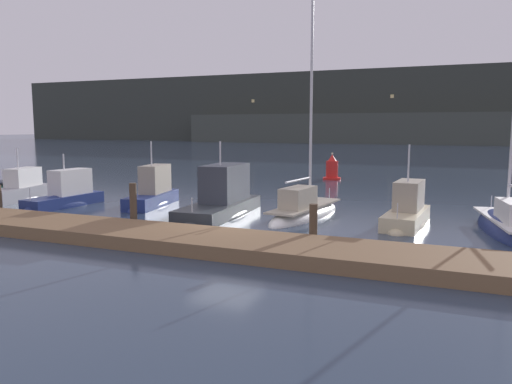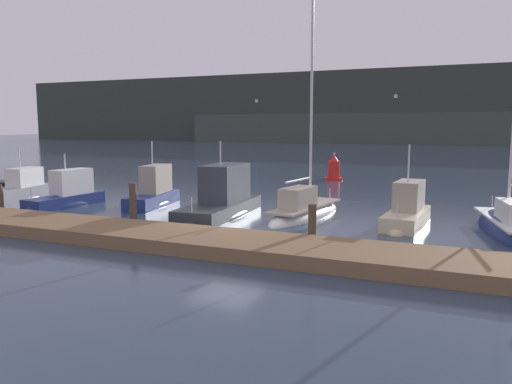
# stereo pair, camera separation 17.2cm
# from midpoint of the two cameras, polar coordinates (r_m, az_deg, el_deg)

# --- Properties ---
(ground_plane) EXTENTS (400.00, 400.00, 0.00)m
(ground_plane) POSITION_cam_midpoint_polar(r_m,az_deg,el_deg) (19.12, -3.23, -4.63)
(ground_plane) COLOR #2D3D51
(dock) EXTENTS (44.31, 2.80, 0.45)m
(dock) POSITION_cam_midpoint_polar(r_m,az_deg,el_deg) (16.97, -6.91, -5.46)
(dock) COLOR brown
(dock) RESTS_ON ground
(mooring_pile_1) EXTENTS (0.28, 0.28, 1.42)m
(mooring_pile_1) POSITION_cam_midpoint_polar(r_m,az_deg,el_deg) (25.25, -27.06, -0.85)
(mooring_pile_1) COLOR #4C3D2D
(mooring_pile_1) RESTS_ON ground
(mooring_pile_2) EXTENTS (0.28, 0.28, 1.82)m
(mooring_pile_2) POSITION_cam_midpoint_polar(r_m,az_deg,el_deg) (20.18, -13.62, -1.56)
(mooring_pile_2) COLOR #4C3D2D
(mooring_pile_2) RESTS_ON ground
(mooring_pile_3) EXTENTS (0.28, 0.28, 1.44)m
(mooring_pile_3) POSITION_cam_midpoint_polar(r_m,az_deg,el_deg) (16.94, 6.73, -3.78)
(mooring_pile_3) COLOR #4C3D2D
(mooring_pile_3) RESTS_ON ground
(motorboat_berth_2) EXTENTS (2.24, 4.76, 3.33)m
(motorboat_berth_2) POSITION_cam_midpoint_polar(r_m,az_deg,el_deg) (30.28, -25.11, -0.22)
(motorboat_berth_2) COLOR gray
(motorboat_berth_2) RESTS_ON ground
(motorboat_berth_3) EXTENTS (1.66, 4.87, 3.31)m
(motorboat_berth_3) POSITION_cam_midpoint_polar(r_m,az_deg,el_deg) (27.09, -20.66, -0.91)
(motorboat_berth_3) COLOR navy
(motorboat_berth_3) RESTS_ON ground
(motorboat_berth_4) EXTENTS (2.16, 4.92, 3.84)m
(motorboat_berth_4) POSITION_cam_midpoint_polar(r_m,az_deg,el_deg) (25.99, -11.47, -0.73)
(motorboat_berth_4) COLOR navy
(motorboat_berth_4) RESTS_ON ground
(motorboat_berth_5) EXTENTS (2.48, 6.71, 3.85)m
(motorboat_berth_5) POSITION_cam_midpoint_polar(r_m,az_deg,el_deg) (22.86, -3.78, -1.51)
(motorboat_berth_5) COLOR #2D3338
(motorboat_berth_5) RESTS_ON ground
(sailboat_berth_6) EXTENTS (2.41, 6.46, 10.01)m
(sailboat_berth_6) POSITION_cam_midpoint_polar(r_m,az_deg,el_deg) (22.43, 5.77, -2.36)
(sailboat_berth_6) COLOR white
(sailboat_berth_6) RESTS_ON ground
(motorboat_berth_7) EXTENTS (1.75, 4.71, 3.81)m
(motorboat_berth_7) POSITION_cam_midpoint_polar(r_m,az_deg,el_deg) (21.37, 17.06, -2.82)
(motorboat_berth_7) COLOR beige
(motorboat_berth_7) RESTS_ON ground
(sailboat_berth_8) EXTENTS (3.04, 6.70, 9.79)m
(sailboat_berth_8) POSITION_cam_midpoint_polar(r_m,az_deg,el_deg) (21.22, 27.34, -3.91)
(sailboat_berth_8) COLOR navy
(sailboat_berth_8) RESTS_ON ground
(channel_buoy) EXTENTS (1.37, 1.37, 2.05)m
(channel_buoy) POSITION_cam_midpoint_polar(r_m,az_deg,el_deg) (38.38, 9.01, 2.56)
(channel_buoy) COLOR red
(channel_buoy) RESTS_ON ground
(hillside_backdrop) EXTENTS (240.00, 23.00, 17.66)m
(hillside_backdrop) POSITION_cam_midpoint_polar(r_m,az_deg,el_deg) (128.51, 20.46, 8.87)
(hillside_backdrop) COLOR #333833
(hillside_backdrop) RESTS_ON ground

